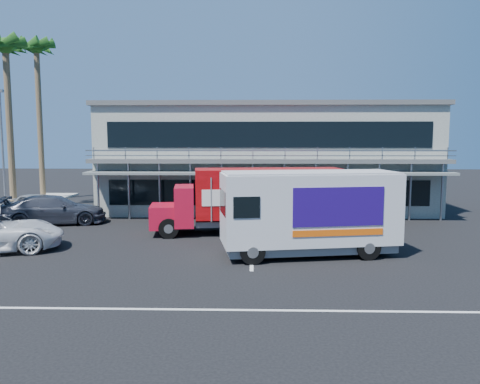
{
  "coord_description": "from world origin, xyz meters",
  "views": [
    {
      "loc": [
        2.02,
        -19.0,
        4.89
      ],
      "look_at": [
        1.4,
        4.11,
        2.3
      ],
      "focal_mm": 35.0,
      "sensor_mm": 36.0,
      "label": 1
    }
  ],
  "objects": [
    {
      "name": "ground",
      "position": [
        0.0,
        0.0,
        0.0
      ],
      "size": [
        120.0,
        120.0,
        0.0
      ],
      "primitive_type": "plane",
      "color": "black",
      "rests_on": "ground"
    },
    {
      "name": "building",
      "position": [
        3.0,
        14.94,
        3.66
      ],
      "size": [
        22.4,
        12.0,
        7.3
      ],
      "color": "gray",
      "rests_on": "ground"
    },
    {
      "name": "palm_e",
      "position": [
        -14.7,
        13.0,
        10.57
      ],
      "size": [
        2.8,
        2.8,
        12.25
      ],
      "color": "brown",
      "rests_on": "ground"
    },
    {
      "name": "palm_f",
      "position": [
        -15.1,
        18.5,
        11.47
      ],
      "size": [
        2.8,
        2.8,
        13.25
      ],
      "color": "brown",
      "rests_on": "ground"
    },
    {
      "name": "light_pole_far",
      "position": [
        -14.2,
        11.0,
        4.5
      ],
      "size": [
        0.5,
        0.25,
        8.09
      ],
      "color": "gray",
      "rests_on": "ground"
    },
    {
      "name": "red_truck",
      "position": [
        2.2,
        5.39,
        1.85
      ],
      "size": [
        10.24,
        3.61,
        3.38
      ],
      "rotation": [
        0.0,
        0.0,
        0.13
      ],
      "color": "#B40E27",
      "rests_on": "ground"
    },
    {
      "name": "white_van",
      "position": [
        4.41,
        0.53,
        1.89
      ],
      "size": [
        7.63,
        3.72,
        3.57
      ],
      "rotation": [
        0.0,
        0.0,
        0.17
      ],
      "color": "silver",
      "rests_on": "ground"
    },
    {
      "name": "parked_car_d",
      "position": [
        -9.5,
        7.6,
        0.84
      ],
      "size": [
        6.16,
        3.65,
        1.67
      ],
      "primitive_type": "imported",
      "rotation": [
        0.0,
        0.0,
        1.81
      ],
      "color": "#2E323E",
      "rests_on": "ground"
    },
    {
      "name": "parked_car_e",
      "position": [
        -11.46,
        10.04,
        0.76
      ],
      "size": [
        4.83,
        3.13,
        1.53
      ],
      "primitive_type": "imported",
      "rotation": [
        0.0,
        0.0,
        1.25
      ],
      "color": "gray",
      "rests_on": "ground"
    }
  ]
}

